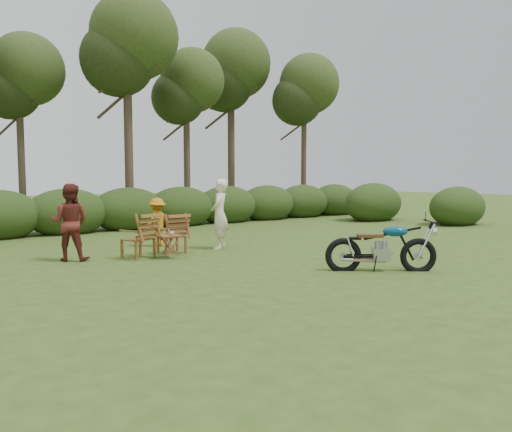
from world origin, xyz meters
TOP-DOWN VIEW (x-y plane):
  - ground at (0.00, 0.00)m, footprint 80.00×80.00m
  - tree_line at (0.50, 9.74)m, footprint 22.52×11.62m
  - motorcycle at (0.61, -0.81)m, footprint 1.98×1.82m
  - lawn_chair_right at (-1.39, 3.55)m, footprint 0.64×0.64m
  - lawn_chair_left at (-2.29, 3.41)m, footprint 0.83×0.83m
  - side_table at (-1.78, 2.91)m, footprint 0.54×0.47m
  - cup at (-1.75, 2.88)m, footprint 0.12×0.12m
  - adult_a at (-0.16, 3.40)m, footprint 0.73×0.72m
  - adult_b at (-3.56, 3.95)m, footprint 0.99×0.96m
  - child at (-1.15, 4.71)m, footprint 0.86×0.60m

SIDE VIEW (x-z plane):
  - ground at x=0.00m, z-range 0.00..0.00m
  - motorcycle at x=0.61m, z-range -0.56..0.56m
  - lawn_chair_right at x=-1.39m, z-range -0.45..0.45m
  - lawn_chair_left at x=-2.29m, z-range -0.48..0.48m
  - adult_a at x=-0.16m, z-range -0.85..0.85m
  - adult_b at x=-3.56m, z-range -0.81..0.81m
  - child at x=-1.15m, z-range -0.61..0.61m
  - side_table at x=-1.78m, z-range 0.00..0.50m
  - cup at x=-1.75m, z-range 0.50..0.59m
  - tree_line at x=0.50m, z-range -0.26..7.88m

